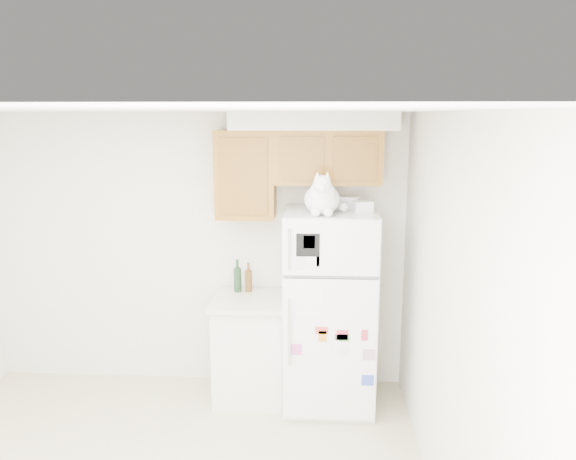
# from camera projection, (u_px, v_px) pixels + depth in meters

# --- Properties ---
(room_shell) EXTENTS (3.84, 4.04, 2.52)m
(room_shell) POSITION_uv_depth(u_px,v_px,m) (150.00, 253.00, 3.33)
(room_shell) COLOR silver
(room_shell) RESTS_ON ground_plane
(refrigerator) EXTENTS (0.76, 0.78, 1.70)m
(refrigerator) POSITION_uv_depth(u_px,v_px,m) (329.00, 310.00, 4.77)
(refrigerator) COLOR white
(refrigerator) RESTS_ON ground_plane
(base_counter) EXTENTS (0.64, 0.64, 0.92)m
(base_counter) POSITION_uv_depth(u_px,v_px,m) (250.00, 347.00, 4.96)
(base_counter) COLOR white
(base_counter) RESTS_ON ground_plane
(cat) EXTENTS (0.35, 0.51, 0.36)m
(cat) POSITION_uv_depth(u_px,v_px,m) (322.00, 198.00, 4.43)
(cat) COLOR white
(cat) RESTS_ON refrigerator
(storage_box_back) EXTENTS (0.21, 0.17, 0.10)m
(storage_box_back) POSITION_uv_depth(u_px,v_px,m) (349.00, 202.00, 4.74)
(storage_box_back) COLOR white
(storage_box_back) RESTS_ON refrigerator
(storage_box_front) EXTENTS (0.17, 0.14, 0.09)m
(storage_box_front) POSITION_uv_depth(u_px,v_px,m) (363.00, 207.00, 4.55)
(storage_box_front) COLOR white
(storage_box_front) RESTS_ON refrigerator
(bottle_green) EXTENTS (0.07, 0.07, 0.30)m
(bottle_green) POSITION_uv_depth(u_px,v_px,m) (237.00, 276.00, 5.01)
(bottle_green) COLOR #19381E
(bottle_green) RESTS_ON base_counter
(bottle_amber) EXTENTS (0.06, 0.06, 0.27)m
(bottle_amber) POSITION_uv_depth(u_px,v_px,m) (249.00, 277.00, 5.01)
(bottle_amber) COLOR #593814
(bottle_amber) RESTS_ON base_counter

